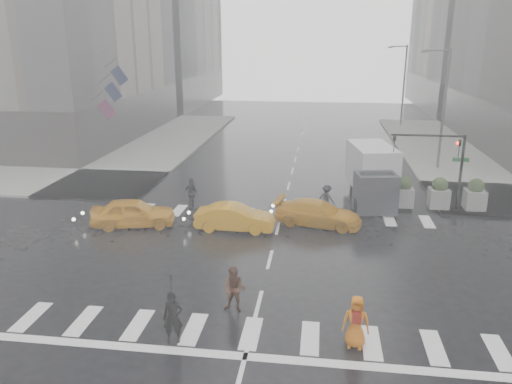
# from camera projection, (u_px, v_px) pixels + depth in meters

# --- Properties ---
(ground) EXTENTS (120.00, 120.00, 0.00)m
(ground) POSITION_uv_depth(u_px,v_px,m) (270.00, 259.00, 22.60)
(ground) COLOR black
(ground) RESTS_ON ground
(sidewalk_nw) EXTENTS (35.00, 35.00, 0.15)m
(sidewalk_nw) POSITION_uv_depth(u_px,v_px,m) (60.00, 158.00, 41.63)
(sidewalk_nw) COLOR slate
(sidewalk_nw) RESTS_ON ground
(road_markings) EXTENTS (18.00, 48.00, 0.01)m
(road_markings) POSITION_uv_depth(u_px,v_px,m) (270.00, 259.00, 22.59)
(road_markings) COLOR silver
(road_markings) RESTS_ON ground
(traffic_signal_pole) EXTENTS (4.45, 0.42, 4.50)m
(traffic_signal_pole) POSITION_uv_depth(u_px,v_px,m) (444.00, 157.00, 28.09)
(traffic_signal_pole) COLOR black
(traffic_signal_pole) RESTS_ON ground
(street_lamp_near) EXTENTS (2.15, 0.22, 9.00)m
(street_lamp_near) POSITION_uv_depth(u_px,v_px,m) (443.00, 104.00, 36.82)
(street_lamp_near) COLOR #59595B
(street_lamp_near) RESTS_ON ground
(street_lamp_far) EXTENTS (2.15, 0.22, 9.00)m
(street_lamp_far) POSITION_uv_depth(u_px,v_px,m) (403.00, 82.00, 55.77)
(street_lamp_far) COLOR #59595B
(street_lamp_far) RESTS_ON ground
(planter_west) EXTENTS (1.10, 1.10, 1.80)m
(planter_west) POSITION_uv_depth(u_px,v_px,m) (404.00, 192.00, 29.19)
(planter_west) COLOR slate
(planter_west) RESTS_ON ground
(planter_mid) EXTENTS (1.10, 1.10, 1.80)m
(planter_mid) POSITION_uv_depth(u_px,v_px,m) (439.00, 193.00, 28.93)
(planter_mid) COLOR slate
(planter_mid) RESTS_ON ground
(planter_east) EXTENTS (1.10, 1.10, 1.80)m
(planter_east) POSITION_uv_depth(u_px,v_px,m) (475.00, 195.00, 28.68)
(planter_east) COLOR slate
(planter_east) RESTS_ON ground
(flag_cluster) EXTENTS (2.87, 3.06, 4.69)m
(flag_cluster) POSITION_uv_depth(u_px,v_px,m) (110.00, 90.00, 40.39)
(flag_cluster) COLOR #59595B
(flag_cluster) RESTS_ON ground
(pedestrian_black) EXTENTS (1.15, 1.16, 2.43)m
(pedestrian_black) POSITION_uv_depth(u_px,v_px,m) (172.00, 299.00, 16.00)
(pedestrian_black) COLOR black
(pedestrian_black) RESTS_ON ground
(pedestrian_brown) EXTENTS (0.94, 0.78, 1.75)m
(pedestrian_brown) POSITION_uv_depth(u_px,v_px,m) (234.00, 289.00, 18.07)
(pedestrian_brown) COLOR #412317
(pedestrian_brown) RESTS_ON ground
(pedestrian_orange) EXTENTS (0.92, 0.65, 1.78)m
(pedestrian_orange) POSITION_uv_depth(u_px,v_px,m) (356.00, 322.00, 15.96)
(pedestrian_orange) COLOR #C6610D
(pedestrian_orange) RESTS_ON ground
(pedestrian_far_a) EXTENTS (1.26, 1.09, 1.83)m
(pedestrian_far_a) POSITION_uv_depth(u_px,v_px,m) (192.00, 194.00, 29.13)
(pedestrian_far_a) COLOR black
(pedestrian_far_a) RESTS_ON ground
(pedestrian_far_b) EXTENTS (1.18, 0.99, 1.59)m
(pedestrian_far_b) POSITION_uv_depth(u_px,v_px,m) (327.00, 198.00, 28.65)
(pedestrian_far_b) COLOR black
(pedestrian_far_b) RESTS_ON ground
(taxi_front) EXTENTS (4.65, 2.73, 1.49)m
(taxi_front) POSITION_uv_depth(u_px,v_px,m) (133.00, 213.00, 26.45)
(taxi_front) COLOR orange
(taxi_front) RESTS_ON ground
(taxi_mid) EXTENTS (4.12, 1.46, 1.35)m
(taxi_mid) POSITION_uv_depth(u_px,v_px,m) (235.00, 218.00, 25.92)
(taxi_mid) COLOR orange
(taxi_mid) RESTS_ON ground
(taxi_rear) EXTENTS (4.36, 2.63, 1.34)m
(taxi_rear) POSITION_uv_depth(u_px,v_px,m) (318.00, 213.00, 26.60)
(taxi_rear) COLOR orange
(taxi_rear) RESTS_ON ground
(box_truck) EXTENTS (2.32, 6.20, 3.29)m
(box_truck) POSITION_uv_depth(u_px,v_px,m) (372.00, 173.00, 30.32)
(box_truck) COLOR silver
(box_truck) RESTS_ON ground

